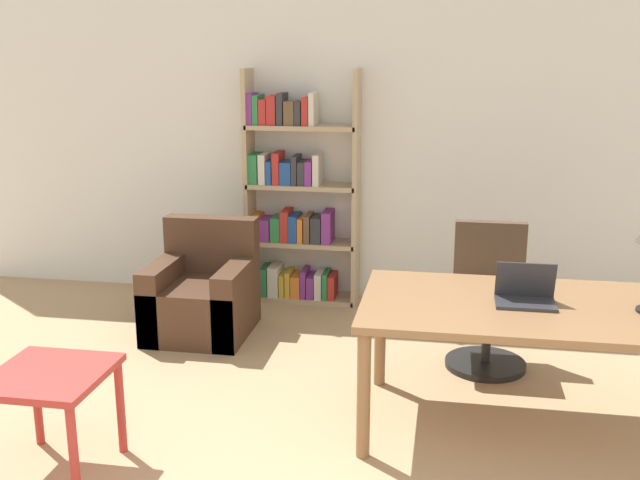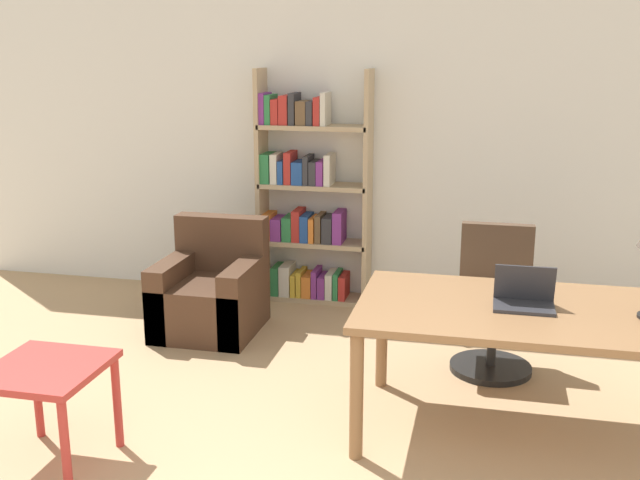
# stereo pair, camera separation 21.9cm
# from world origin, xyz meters

# --- Properties ---
(wall_back) EXTENTS (8.00, 0.06, 2.70)m
(wall_back) POSITION_xyz_m (0.00, 4.53, 1.35)
(wall_back) COLOR white
(wall_back) RESTS_ON ground_plane
(desk) EXTENTS (1.72, 1.00, 0.73)m
(desk) POSITION_xyz_m (0.82, 2.37, 0.65)
(desk) COLOR olive
(desk) RESTS_ON ground_plane
(laptop) EXTENTS (0.31, 0.21, 0.22)m
(laptop) POSITION_xyz_m (0.82, 2.39, 0.78)
(laptop) COLOR #2D2D33
(laptop) RESTS_ON desk
(office_chair) EXTENTS (0.53, 0.53, 0.94)m
(office_chair) POSITION_xyz_m (0.68, 3.26, 0.42)
(office_chair) COLOR black
(office_chair) RESTS_ON ground_plane
(side_table_blue) EXTENTS (0.54, 0.56, 0.54)m
(side_table_blue) POSITION_xyz_m (-1.45, 1.52, 0.45)
(side_table_blue) COLOR #B2332D
(side_table_blue) RESTS_ON ground_plane
(armchair) EXTENTS (0.70, 0.74, 0.82)m
(armchair) POSITION_xyz_m (-1.36, 3.49, 0.27)
(armchair) COLOR #472D1E
(armchair) RESTS_ON ground_plane
(bookshelf) EXTENTS (0.92, 0.28, 1.89)m
(bookshelf) POSITION_xyz_m (-0.84, 4.34, 0.82)
(bookshelf) COLOR tan
(bookshelf) RESTS_ON ground_plane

